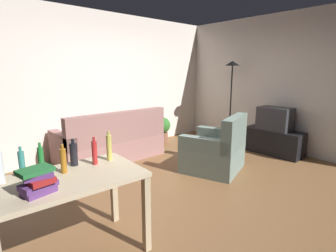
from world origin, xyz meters
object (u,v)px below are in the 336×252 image
(couch, at_px, (112,144))
(armchair, at_px, (216,151))
(desk, at_px, (69,189))
(potted_plant, at_px, (163,128))
(bottle_squat, at_px, (109,147))
(bottle_amber, at_px, (63,160))
(torchiere_lamp, at_px, (232,80))
(tv, at_px, (275,119))
(bottle_dark, at_px, (74,154))
(book_stack, at_px, (38,181))
(bottle_green, at_px, (41,160))
(bottle_red, at_px, (95,152))
(bottle_tall, at_px, (22,165))
(tv_stand, at_px, (273,142))

(couch, height_order, armchair, same)
(desk, bearing_deg, potted_plant, 40.81)
(desk, height_order, armchair, armchair)
(armchair, distance_m, bottle_squat, 2.23)
(bottle_amber, xyz_separation_m, bottle_squat, (0.45, 0.03, 0.02))
(torchiere_lamp, relative_size, bottle_squat, 6.25)
(tv, bearing_deg, bottle_amber, 92.28)
(potted_plant, xyz_separation_m, bottle_amber, (-3.05, -2.26, 0.54))
(tv, relative_size, bottle_squat, 2.07)
(desk, height_order, bottle_dark, bottle_dark)
(desk, xyz_separation_m, book_stack, (-0.26, -0.16, 0.20))
(bottle_green, bearing_deg, bottle_squat, -6.84)
(bottle_amber, relative_size, bottle_red, 0.95)
(bottle_green, bearing_deg, bottle_red, -10.89)
(tv, xyz_separation_m, book_stack, (-4.39, -0.43, 0.15))
(torchiere_lamp, height_order, bottle_tall, torchiere_lamp)
(tv_stand, xyz_separation_m, bottle_green, (-4.26, -0.06, 0.64))
(tv, height_order, bottle_dark, bottle_dark)
(bottle_dark, xyz_separation_m, bottle_red, (0.16, -0.10, 0.01))
(tv_stand, relative_size, desk, 0.89)
(bottle_dark, bearing_deg, torchiere_lamp, 15.19)
(desk, xyz_separation_m, bottle_red, (0.31, 0.13, 0.23))
(tv_stand, height_order, bottle_red, bottle_red)
(potted_plant, height_order, bottle_tall, bottle_tall)
(bottle_tall, bearing_deg, bottle_squat, -5.14)
(potted_plant, xyz_separation_m, bottle_dark, (-2.91, -2.15, 0.54))
(tv_stand, height_order, bottle_dark, bottle_dark)
(bottle_dark, bearing_deg, bottle_green, -177.17)
(armchair, bearing_deg, bottle_amber, -10.80)
(tv, height_order, bottle_squat, bottle_squat)
(couch, distance_m, torchiere_lamp, 2.88)
(desk, bearing_deg, bottle_squat, 19.67)
(couch, distance_m, potted_plant, 1.52)
(desk, bearing_deg, torchiere_lamp, 20.61)
(bottle_amber, height_order, bottle_squat, bottle_squat)
(tv_stand, relative_size, bottle_squat, 3.80)
(bottle_red, distance_m, bottle_squat, 0.16)
(tv_stand, distance_m, book_stack, 4.45)
(bottle_dark, xyz_separation_m, book_stack, (-0.42, -0.39, -0.02))
(bottle_red, xyz_separation_m, book_stack, (-0.57, -0.29, -0.02))
(couch, bearing_deg, potted_plant, -168.12)
(bottle_amber, xyz_separation_m, bottle_dark, (0.14, 0.12, 0.00))
(tv_stand, xyz_separation_m, potted_plant, (-1.06, 2.10, 0.09))
(torchiere_lamp, height_order, bottle_green, torchiere_lamp)
(desk, distance_m, bottle_tall, 0.41)
(couch, height_order, tv_stand, couch)
(bottle_red, height_order, book_stack, bottle_red)
(torchiere_lamp, distance_m, armchair, 2.06)
(bottle_green, distance_m, bottle_amber, 0.18)
(torchiere_lamp, bearing_deg, bottle_squat, -162.35)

